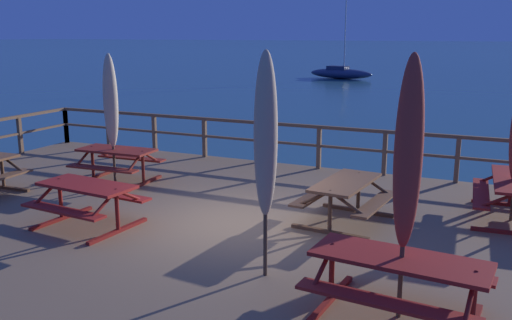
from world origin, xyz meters
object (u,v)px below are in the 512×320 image
at_px(picnic_table_front_right, 117,158).
at_px(sailboat_distant, 341,73).
at_px(patio_umbrella_tall_back_left, 408,155).
at_px(picnic_table_back_right, 345,193).
at_px(patio_umbrella_tall_back_right, 266,136).
at_px(picnic_table_mid_left, 399,273).
at_px(picnic_table_back_left, 87,196).
at_px(patio_umbrella_tall_mid_left, 111,102).

bearing_deg(picnic_table_front_right, sailboat_distant, 98.78).
relative_size(picnic_table_front_right, patio_umbrella_tall_back_left, 0.57).
distance_m(picnic_table_front_right, picnic_table_back_right, 5.49).
bearing_deg(patio_umbrella_tall_back_right, picnic_table_mid_left, -12.88).
bearing_deg(picnic_table_mid_left, picnic_table_back_left, 169.52).
xyz_separation_m(picnic_table_front_right, patio_umbrella_tall_mid_left, (-0.04, -0.05, 1.29)).
distance_m(patio_umbrella_tall_mid_left, sailboat_distant, 39.86).
height_order(picnic_table_front_right, patio_umbrella_tall_back_left, patio_umbrella_tall_back_left).
relative_size(picnic_table_front_right, picnic_table_back_right, 0.96).
bearing_deg(patio_umbrella_tall_back_right, picnic_table_back_right, 81.35).
bearing_deg(picnic_table_mid_left, patio_umbrella_tall_back_left, 48.35).
distance_m(patio_umbrella_tall_back_left, patio_umbrella_tall_mid_left, 7.88).
relative_size(patio_umbrella_tall_back_left, patio_umbrella_tall_mid_left, 1.08).
xyz_separation_m(picnic_table_back_left, patio_umbrella_tall_back_left, (5.55, -1.00, 1.43)).
distance_m(picnic_table_front_right, patio_umbrella_tall_back_right, 6.16).
bearing_deg(patio_umbrella_tall_back_right, patio_umbrella_tall_back_left, -12.16).
bearing_deg(patio_umbrella_tall_back_left, picnic_table_front_right, 152.53).
xyz_separation_m(picnic_table_back_left, picnic_table_back_right, (4.03, 2.05, 0.00)).
height_order(picnic_table_back_left, picnic_table_front_right, same).
distance_m(patio_umbrella_tall_back_left, patio_umbrella_tall_back_right, 1.96).
bearing_deg(picnic_table_back_left, sailboat_distant, 100.14).
height_order(picnic_table_back_left, patio_umbrella_tall_back_right, patio_umbrella_tall_back_right).
xyz_separation_m(picnic_table_back_left, picnic_table_front_right, (-1.42, 2.62, 0.00)).
relative_size(picnic_table_back_left, sailboat_distant, 0.24).
distance_m(picnic_table_back_left, picnic_table_front_right, 2.99).
height_order(picnic_table_back_left, patio_umbrella_tall_mid_left, patio_umbrella_tall_mid_left).
bearing_deg(patio_umbrella_tall_mid_left, sailboat_distant, 98.71).
xyz_separation_m(patio_umbrella_tall_back_right, patio_umbrella_tall_mid_left, (-5.10, 3.16, -0.14)).
relative_size(picnic_table_front_right, sailboat_distant, 0.23).
xyz_separation_m(picnic_table_back_left, patio_umbrella_tall_mid_left, (-1.47, 2.57, 1.29)).
distance_m(picnic_table_front_right, patio_umbrella_tall_mid_left, 1.29).
distance_m(picnic_table_front_right, patio_umbrella_tall_back_left, 7.99).
xyz_separation_m(patio_umbrella_tall_back_left, patio_umbrella_tall_back_right, (-1.92, 0.41, -0.00)).
bearing_deg(picnic_table_front_right, picnic_table_mid_left, -27.67).
xyz_separation_m(picnic_table_back_right, sailboat_distant, (-11.53, 39.88, -0.73)).
distance_m(picnic_table_mid_left, picnic_table_back_right, 3.42).
xyz_separation_m(picnic_table_back_right, patio_umbrella_tall_back_right, (-0.40, -2.63, 1.43)).
bearing_deg(picnic_table_back_left, picnic_table_front_right, 118.48).
height_order(picnic_table_mid_left, patio_umbrella_tall_back_left, patio_umbrella_tall_back_left).
bearing_deg(picnic_table_front_right, patio_umbrella_tall_back_right, -32.44).
xyz_separation_m(patio_umbrella_tall_back_right, sailboat_distant, (-11.13, 42.51, -2.16)).
bearing_deg(patio_umbrella_tall_mid_left, picnic_table_front_right, 50.48).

